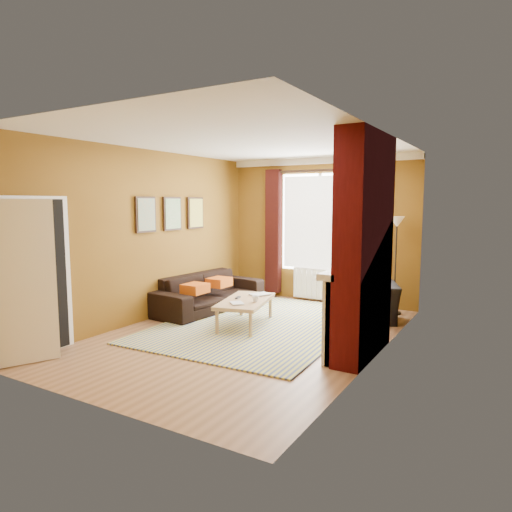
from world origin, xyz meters
name	(u,v)px	position (x,y,z in m)	size (l,w,h in m)	color
ground	(247,335)	(0.00, 0.00, 0.00)	(5.50, 5.50, 0.00)	brown
room_walls	(296,242)	(0.64, 0.28, 1.39)	(3.82, 5.54, 2.83)	brown
striped_rug	(260,324)	(-0.13, 0.60, 0.01)	(2.91, 3.93, 0.02)	#364E96
sofa	(209,292)	(-1.42, 1.00, 0.33)	(2.24, 0.88, 0.66)	black
armchair	(366,302)	(1.27, 1.66, 0.32)	(0.98, 0.86, 0.64)	black
coffee_table	(245,302)	(-0.28, 0.39, 0.38)	(0.95, 1.41, 0.43)	tan
wicker_stool	(345,297)	(0.71, 2.21, 0.24)	(0.48, 0.48, 0.47)	olive
floor_lamp	(397,237)	(1.55, 2.40, 1.35)	(0.33, 0.33, 1.71)	black
book_a	(231,304)	(-0.28, -0.01, 0.44)	(0.18, 0.24, 0.02)	#999999
book_b	(256,293)	(-0.35, 0.85, 0.44)	(0.23, 0.32, 0.02)	#999999
mug	(255,299)	(-0.05, 0.31, 0.48)	(0.10, 0.10, 0.10)	#999999
tv_remote	(238,298)	(-0.43, 0.41, 0.44)	(0.08, 0.16, 0.02)	#28272A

